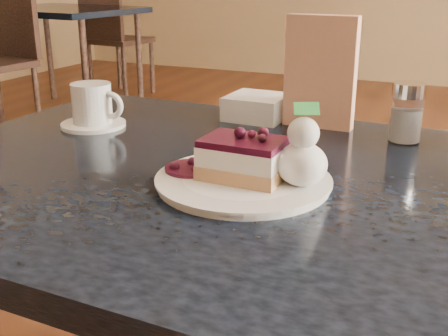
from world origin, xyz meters
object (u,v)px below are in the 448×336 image
at_px(cheesecake_slice, 243,159).
at_px(bg_table_far_left, 69,103).
at_px(dessert_plate, 243,182).
at_px(main_table, 255,221).
at_px(coffee_set, 93,108).

relative_size(cheesecake_slice, bg_table_far_left, 0.06).
bearing_deg(dessert_plate, main_table, 88.51).
distance_m(dessert_plate, coffee_set, 0.45).
height_order(cheesecake_slice, bg_table_far_left, cheesecake_slice).
relative_size(dessert_plate, coffee_set, 1.82).
bearing_deg(dessert_plate, coffee_set, 155.41).
relative_size(coffee_set, bg_table_far_left, 0.07).
distance_m(cheesecake_slice, bg_table_far_left, 3.83).
xyz_separation_m(cheesecake_slice, coffee_set, (-0.40, 0.19, -0.00)).
bearing_deg(main_table, cheesecake_slice, -90.00).
xyz_separation_m(dessert_plate, coffee_set, (-0.40, 0.19, 0.03)).
xyz_separation_m(main_table, dessert_plate, (-0.00, -0.05, 0.09)).
bearing_deg(coffee_set, bg_table_far_left, 130.57).
height_order(dessert_plate, bg_table_far_left, bg_table_far_left).
bearing_deg(bg_table_far_left, cheesecake_slice, -40.66).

